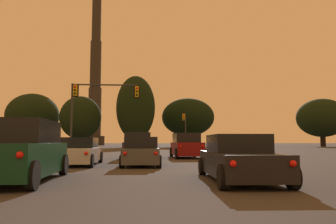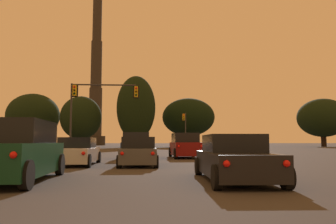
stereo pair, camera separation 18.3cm
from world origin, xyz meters
name	(u,v)px [view 2 (the right image)]	position (x,y,z in m)	size (l,w,h in m)	color
suv_left_lane_third	(15,152)	(-3.55, 7.61, 0.90)	(2.32, 4.98, 1.86)	#0F3823
suv_center_lane_front	(136,146)	(-0.30, 20.98, 0.90)	(2.13, 4.92, 1.86)	navy
sedan_right_lane_third	(234,159)	(3.14, 7.39, 0.67)	(2.14, 4.76, 1.43)	black
hatchback_center_lane_second	(139,152)	(0.06, 13.94, 0.66)	(1.94, 4.12, 1.44)	#4C4F54
suv_right_lane_front	(185,146)	(3.35, 22.06, 0.90)	(2.21, 4.94, 1.86)	maroon
sedan_left_lane_second	(77,152)	(-3.18, 14.78, 0.67)	(2.06, 4.74, 1.43)	silver
traffic_light_far_right	(185,125)	(6.54, 49.66, 3.85)	(0.78, 0.50, 5.87)	#2D2D30
traffic_light_overhead_left	(94,100)	(-4.67, 28.86, 5.22)	(6.65, 0.50, 6.78)	#2D2D30
smokestack	(96,85)	(-17.51, 112.43, 21.03)	(7.12, 7.12, 53.66)	#2B2722
treeline_far_right	(136,108)	(-1.91, 68.26, 8.56)	(8.41, 7.57, 15.55)	black
treeline_left_mid	(81,118)	(-13.70, 68.44, 6.37)	(8.82, 7.94, 11.00)	black
treeline_center_right	(188,117)	(10.28, 74.06, 7.01)	(12.38, 11.14, 11.51)	black
treeline_center_left	(323,118)	(43.42, 74.46, 7.05)	(12.31, 11.08, 11.76)	black
treeline_far_left	(33,116)	(-25.57, 73.79, 7.14)	(11.85, 10.66, 12.22)	black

